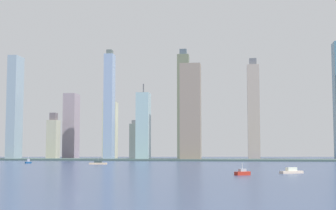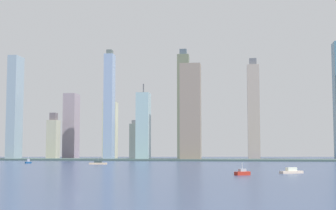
{
  "view_description": "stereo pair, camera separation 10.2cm",
  "coord_description": "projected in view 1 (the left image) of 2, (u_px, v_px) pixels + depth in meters",
  "views": [
    {
      "loc": [
        56.26,
        -171.05,
        15.55
      ],
      "look_at": [
        -38.72,
        485.22,
        73.46
      ],
      "focal_mm": 53.89,
      "sensor_mm": 36.0,
      "label": 1
    },
    {
      "loc": [
        56.36,
        -171.04,
        15.55
      ],
      "look_at": [
        -38.72,
        485.22,
        73.46
      ],
      "focal_mm": 53.89,
      "sensor_mm": 36.0,
      "label": 2
    }
  ],
  "objects": [
    {
      "name": "skyscraper_2",
      "position": [
        135.0,
        141.0,
        784.92
      ],
      "size": [
        15.39,
        14.98,
        60.34
      ],
      "color": "slate",
      "rests_on": "ground"
    },
    {
      "name": "skyscraper_12",
      "position": [
        13.0,
        134.0,
        782.37
      ],
      "size": [
        13.75,
        22.11,
        83.34
      ],
      "color": "#AEC6BA",
      "rests_on": "ground"
    },
    {
      "name": "skyscraper_6",
      "position": [
        191.0,
        112.0,
        673.45
      ],
      "size": [
        27.45,
        18.01,
        129.88
      ],
      "color": "gray",
      "rests_on": "ground"
    },
    {
      "name": "skyscraper_7",
      "position": [
        183.0,
        105.0,
        789.28
      ],
      "size": [
        17.87,
        15.38,
        172.79
      ],
      "color": "#676F57",
      "rests_on": "ground"
    },
    {
      "name": "skyscraper_4",
      "position": [
        15.0,
        108.0,
        713.56
      ],
      "size": [
        13.27,
        27.11,
        147.31
      ],
      "color": "#8CA2B0",
      "rests_on": "ground"
    },
    {
      "name": "waterfront_pier",
      "position": [
        198.0,
        160.0,
        669.37
      ],
      "size": [
        846.31,
        60.53,
        2.23
      ],
      "primitive_type": "cube",
      "color": "#425753",
      "rests_on": "ground"
    },
    {
      "name": "skyscraper_10",
      "position": [
        109.0,
        106.0,
        706.78
      ],
      "size": [
        12.6,
        17.24,
        155.19
      ],
      "color": "#8DA5C7",
      "rests_on": "ground"
    },
    {
      "name": "skyscraper_13",
      "position": [
        110.0,
        130.0,
        786.99
      ],
      "size": [
        21.1,
        17.32,
        93.95
      ],
      "color": "beige",
      "rests_on": "ground"
    },
    {
      "name": "boat_4",
      "position": [
        242.0,
        173.0,
        299.09
      ],
      "size": [
        9.74,
        8.69,
        7.19
      ],
      "rotation": [
        0.0,
        0.0,
        0.66
      ],
      "color": "#B0291C",
      "rests_on": "ground"
    },
    {
      "name": "boat_6",
      "position": [
        28.0,
        162.0,
        544.65
      ],
      "size": [
        6.04,
        6.55,
        7.7
      ],
      "rotation": [
        0.0,
        0.0,
        0.87
      ],
      "color": "navy",
      "rests_on": "ground"
    },
    {
      "name": "skyscraper_8",
      "position": [
        71.0,
        126.0,
        778.44
      ],
      "size": [
        18.62,
        27.08,
        100.63
      ],
      "color": "#9D8B94",
      "rests_on": "ground"
    },
    {
      "name": "skyscraper_1",
      "position": [
        53.0,
        138.0,
        733.46
      ],
      "size": [
        14.87,
        18.07,
        68.12
      ],
      "color": "#B2AE95",
      "rests_on": "ground"
    },
    {
      "name": "skyscraper_9",
      "position": [
        143.0,
        126.0,
        703.45
      ],
      "size": [
        17.86,
        22.3,
        106.8
      ],
      "color": "#9BBEC5",
      "rests_on": "ground"
    },
    {
      "name": "boat_2",
      "position": [
        98.0,
        163.0,
        507.52
      ],
      "size": [
        17.83,
        7.15,
        6.8
      ],
      "rotation": [
        0.0,
        0.0,
        3.23
      ],
      "color": "beige",
      "rests_on": "ground"
    },
    {
      "name": "ground_plane",
      "position": [
        79.0,
        194.0,
        175.32
      ],
      "size": [
        6000.0,
        6000.0,
        0.0
      ],
      "primitive_type": "plane",
      "color": "navy"
    },
    {
      "name": "skyscraper_3",
      "position": [
        254.0,
        111.0,
        730.46
      ],
      "size": [
        17.12,
        24.43,
        147.0
      ],
      "color": "#A99A8E",
      "rests_on": "ground"
    },
    {
      "name": "boat_3",
      "position": [
        291.0,
        171.0,
        321.1
      ],
      "size": [
        15.69,
        12.19,
        3.82
      ],
      "rotation": [
        0.0,
        0.0,
        0.57
      ],
      "color": "beige",
      "rests_on": "ground"
    }
  ]
}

